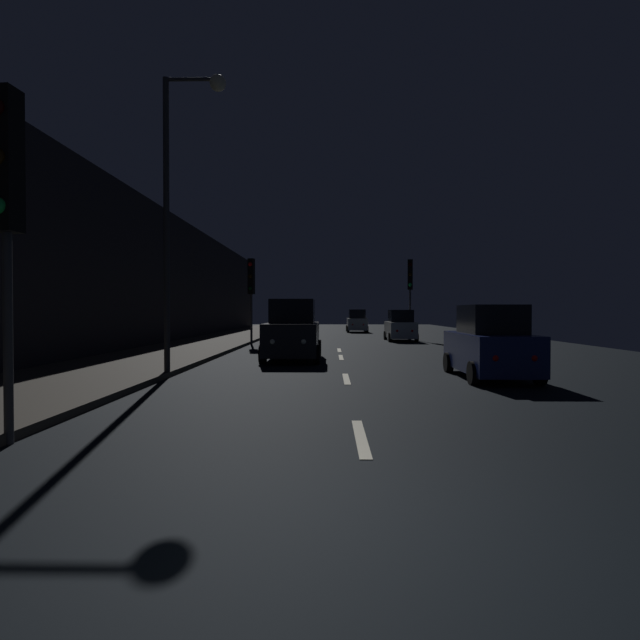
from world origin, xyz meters
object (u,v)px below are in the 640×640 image
Objects in this scene: traffic_light_near_left at (5,187)px; car_approaching_headlights at (293,332)px; traffic_light_far_right at (410,281)px; car_parked_right_far at (400,327)px; streetlamp_overhead at (182,181)px; car_distant_taillights at (357,322)px; traffic_light_far_left at (251,283)px; car_parked_right_near at (490,345)px.

traffic_light_near_left is 12.74m from car_approaching_headlights.
traffic_light_far_right is 3.25m from car_parked_right_far.
traffic_light_far_right reaches higher than car_approaching_headlights.
traffic_light_near_left is 0.58× the size of streetlamp_overhead.
streetlamp_overhead is at bearing -178.70° from traffic_light_near_left.
traffic_light_far_right is 15.42m from car_approaching_headlights.
streetlamp_overhead reaches higher than car_distant_taillights.
traffic_light_far_left is 1.19× the size of car_distant_taillights.
traffic_light_near_left is at bearing 170.03° from car_distant_taillights.
traffic_light_far_right is 19.11m from car_parked_right_near.
traffic_light_near_left is at bearing -92.62° from streetlamp_overhead.
car_distant_taillights is (6.62, 37.64, -2.54)m from traffic_light_near_left.
traffic_light_far_right is at bearing 155.02° from car_approaching_headlights.
car_distant_taillights is at bearing 173.94° from traffic_light_near_left.
streetlamp_overhead is 9.33m from car_parked_right_near.
traffic_light_near_left reaches higher than car_approaching_headlights.
car_distant_taillights is at bearing 78.36° from streetlamp_overhead.
traffic_light_far_left is at bearing 90.95° from streetlamp_overhead.
traffic_light_far_left is 9.42m from car_approaching_headlights.
traffic_light_near_left reaches higher than car_parked_right_far.
car_parked_right_near is at bearing -176.37° from car_distant_taillights.
streetlamp_overhead is 19.78m from car_parked_right_far.
car_approaching_headlights is 7.61m from car_parked_right_near.
traffic_light_near_left is 20.85m from traffic_light_far_left.
car_parked_right_far is (1.94, -13.12, -0.03)m from car_distant_taillights.
traffic_light_far_left is 18.18m from car_distant_taillights.
car_parked_right_near is at bearing 43.09° from traffic_light_far_left.
car_parked_right_near is at bearing -0.41° from streetlamp_overhead.
car_approaching_headlights is (2.84, -8.69, -2.30)m from traffic_light_far_left.
streetlamp_overhead reaches higher than traffic_light_far_right.
traffic_light_near_left is 0.94× the size of traffic_light_far_right.
car_distant_taillights is 1.00× the size of car_parked_right_near.
traffic_light_far_right is 1.14× the size of car_approaching_headlights.
car_approaching_headlights is 1.19× the size of car_parked_right_far.
streetlamp_overhead reaches higher than traffic_light_far_left.
streetlamp_overhead reaches higher than car_parked_right_far.
traffic_light_far_right is 10.57m from traffic_light_far_left.
streetlamp_overhead is (0.23, -13.75, 1.96)m from traffic_light_far_left.
car_parked_right_near is at bearing 47.63° from car_approaching_headlights.
traffic_light_far_right is 1.31× the size of car_distant_taillights.
car_parked_right_near is 17.49m from car_parked_right_far.
traffic_light_far_left is 1.04× the size of car_approaching_headlights.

